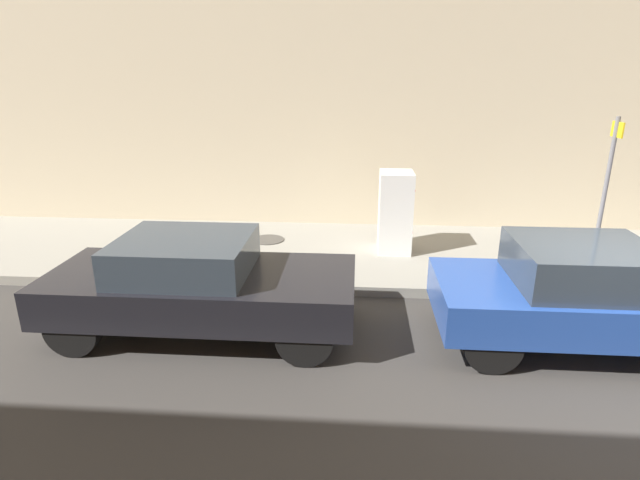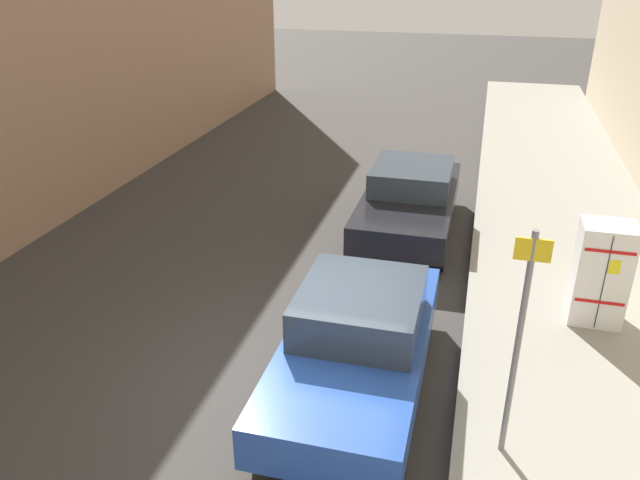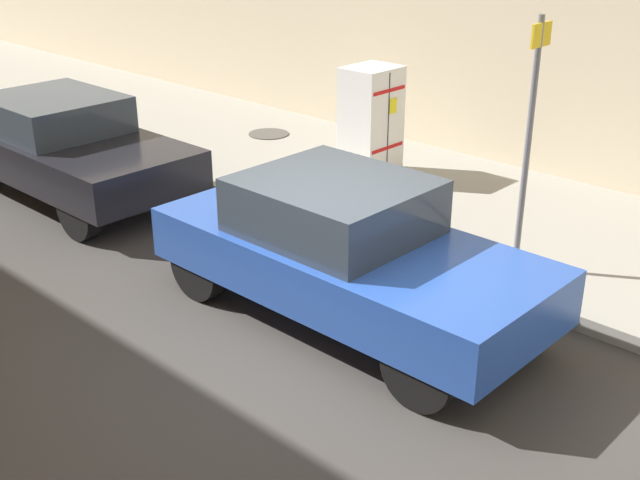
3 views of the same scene
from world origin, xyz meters
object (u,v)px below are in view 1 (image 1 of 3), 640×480
parked_sedan_dark (199,283)px  parked_hatchback_blue (589,295)px  discarded_refrigerator (395,212)px  street_sign_post (605,194)px

parked_sedan_dark → parked_hatchback_blue: 5.36m
discarded_refrigerator → street_sign_post: bearing=67.4°
street_sign_post → parked_hatchback_blue: size_ratio=0.67×
discarded_refrigerator → parked_sedan_dark: discarded_refrigerator is taller
discarded_refrigerator → parked_sedan_dark: bearing=-42.4°
discarded_refrigerator → street_sign_post: 3.61m
street_sign_post → discarded_refrigerator: bearing=-112.6°
discarded_refrigerator → parked_sedan_dark: (3.25, -2.97, -0.23)m
parked_sedan_dark → parked_hatchback_blue: (0.00, 5.36, 0.01)m
discarded_refrigerator → parked_hatchback_blue: 4.04m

